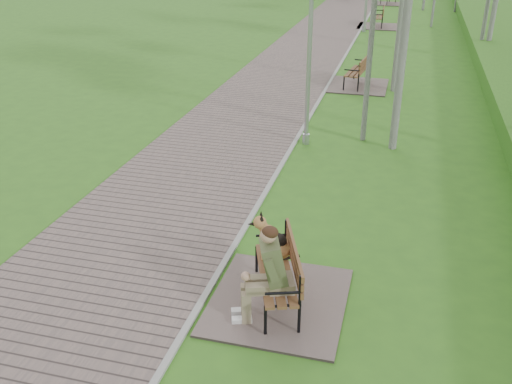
% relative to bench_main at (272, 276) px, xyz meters
% --- Properties ---
extents(ground, '(120.00, 120.00, 0.00)m').
position_rel_bench_main_xyz_m(ground, '(-1.00, 5.47, -0.48)').
color(ground, '#366C20').
rests_on(ground, ground).
extents(walkway, '(3.50, 67.00, 0.04)m').
position_rel_bench_main_xyz_m(walkway, '(-2.75, 26.97, -0.46)').
color(walkway, '#6A5A55').
rests_on(walkway, ground).
extents(kerb, '(0.10, 67.00, 0.05)m').
position_rel_bench_main_xyz_m(kerb, '(-1.00, 26.97, -0.46)').
color(kerb, '#999993').
rests_on(kerb, ground).
extents(bench_main, '(1.96, 2.18, 1.71)m').
position_rel_bench_main_xyz_m(bench_main, '(0.00, 0.00, 0.00)').
color(bench_main, '#6A5A55').
rests_on(bench_main, ground).
extents(bench_second, '(2.03, 2.26, 1.25)m').
position_rel_bench_main_xyz_m(bench_second, '(-0.09, 12.61, -0.25)').
color(bench_second, '#6A5A55').
rests_on(bench_second, ground).
extents(bench_third, '(2.07, 2.30, 1.27)m').
position_rel_bench_main_xyz_m(bench_third, '(-0.25, 24.91, -0.24)').
color(bench_third, '#6A5A55').
rests_on(bench_third, ground).
extents(bench_far, '(1.91, 2.12, 1.17)m').
position_rel_bench_main_xyz_m(bench_far, '(-0.19, 34.21, -0.27)').
color(bench_far, '#6A5A55').
rests_on(bench_far, ground).
extents(lamp_post_near, '(0.18, 0.18, 4.56)m').
position_rel_bench_main_xyz_m(lamp_post_near, '(-0.72, 6.70, 1.65)').
color(lamp_post_near, '#A1A4A9').
rests_on(lamp_post_near, ground).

